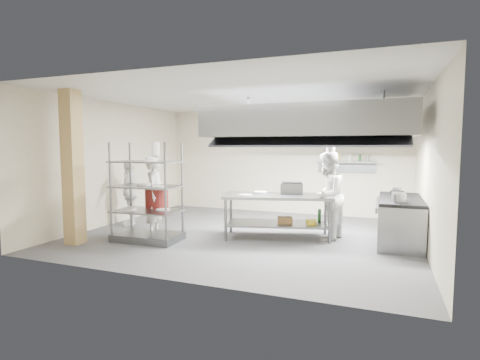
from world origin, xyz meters
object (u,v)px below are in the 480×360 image
at_px(chef_head, 156,196).
at_px(chef_plating, 130,193).
at_px(island, 277,216).
at_px(stockpot, 399,197).
at_px(griddle, 292,188).
at_px(chef_line, 327,196).
at_px(pass_rack, 147,192).
at_px(cooking_range, 400,222).

height_order(chef_head, chef_plating, chef_head).
relative_size(island, chef_head, 1.29).
relative_size(chef_plating, stockpot, 6.48).
bearing_deg(griddle, stockpot, -21.06).
height_order(island, chef_line, chef_line).
bearing_deg(chef_head, stockpot, -97.27).
height_order(island, chef_head, chef_head).
bearing_deg(griddle, chef_plating, 173.38).
bearing_deg(pass_rack, cooking_range, 16.67).
xyz_separation_m(chef_plating, stockpot, (6.02, -0.02, 0.19)).
relative_size(chef_line, stockpot, 7.41).
bearing_deg(island, chef_line, -2.89).
bearing_deg(pass_rack, island, 23.64).
bearing_deg(island, pass_rack, -168.05).
bearing_deg(chef_head, island, -88.13).
relative_size(pass_rack, chef_line, 1.10).
distance_m(chef_line, chef_plating, 4.70).
bearing_deg(chef_head, cooking_range, -91.02).
bearing_deg(chef_plating, island, 62.65).
distance_m(cooking_range, griddle, 2.24).
distance_m(pass_rack, cooking_range, 5.10).
xyz_separation_m(chef_head, stockpot, (4.79, 0.72, 0.12)).
xyz_separation_m(griddle, stockpot, (2.09, -0.35, -0.04)).
bearing_deg(stockpot, island, 178.44).
relative_size(cooking_range, chef_plating, 1.26).
bearing_deg(chef_plating, chef_line, 65.00).
height_order(chef_line, griddle, chef_line).
bearing_deg(chef_line, cooking_range, 113.51).
relative_size(cooking_range, chef_head, 1.16).
xyz_separation_m(chef_line, griddle, (-0.76, 0.09, 0.12)).
xyz_separation_m(island, stockpot, (2.33, -0.06, 0.53)).
relative_size(cooking_range, griddle, 4.29).
bearing_deg(pass_rack, griddle, 26.57).
height_order(chef_plating, stockpot, chef_plating).
bearing_deg(pass_rack, chef_head, 96.85).
height_order(griddle, stockpot, griddle).
bearing_deg(griddle, island, -140.69).
height_order(chef_head, chef_line, chef_line).
height_order(chef_head, griddle, chef_head).
height_order(pass_rack, chef_plating, pass_rack).
bearing_deg(pass_rack, chef_line, 19.56).
bearing_deg(chef_line, chef_plating, -75.43).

